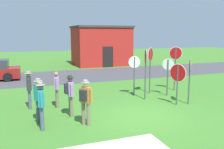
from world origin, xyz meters
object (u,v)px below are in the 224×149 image
Objects in this scene: person_holding_notes at (57,87)px; person_with_sunhat at (70,93)px; stop_sign_leaning_right at (134,69)px; stop_sign_tallest at (175,61)px; stop_sign_leaning_left at (146,65)px; stop_sign_center_cluster at (178,77)px; stop_sign_far_back at (190,73)px; person_in_blue at (41,103)px; person_in_teal at (85,99)px; stop_sign_rear_right at (150,62)px; person_on_left at (39,98)px; person_near_signs at (29,88)px; stop_sign_nearest at (168,71)px.

person_with_sunhat reaches higher than person_holding_notes.
stop_sign_tallest is at bearing 5.43° from stop_sign_leaning_right.
stop_sign_leaning_right is 0.84× the size of stop_sign_leaning_left.
stop_sign_leaning_left is 1.31× the size of stop_sign_center_cluster.
stop_sign_far_back is 1.32× the size of person_holding_notes.
stop_sign_leaning_left is at bearing 23.13° from person_in_blue.
person_in_teal is (-6.49, -3.69, -0.79)m from stop_sign_tallest.
person_in_teal is (-3.81, -2.44, -0.80)m from stop_sign_leaning_left.
person_in_teal is at bearing -150.38° from stop_sign_tallest.
stop_sign_far_back is at bearing -2.48° from person_with_sunhat.
stop_sign_tallest reaches higher than stop_sign_leaning_left.
stop_sign_far_back is at bearing -111.70° from stop_sign_tallest.
person_holding_notes is (-4.33, -0.77, -0.52)m from stop_sign_leaning_right.
stop_sign_rear_right is 5.54m from person_holding_notes.
person_with_sunhat is 1.29m from person_on_left.
person_on_left is 1.00× the size of person_near_signs.
stop_sign_nearest is 6.01m from person_in_teal.
person_near_signs is at bearing -174.54° from stop_sign_rear_right.
person_with_sunhat is at bearing -165.11° from stop_sign_nearest.
stop_sign_nearest is at bearing 14.73° from person_on_left.
stop_sign_rear_right is 1.51× the size of person_on_left.
person_near_signs is at bearing 167.42° from person_holding_notes.
person_on_left is (-0.02, 0.75, 0.00)m from person_in_blue.
stop_sign_leaning_left is 4.58m from person_holding_notes.
person_on_left is 2.05m from person_near_signs.
person_in_blue is (-0.89, -2.51, 0.03)m from person_holding_notes.
person_near_signs is (-7.23, 0.20, -0.40)m from stop_sign_nearest.
stop_sign_leaning_right is 2.88m from stop_sign_tallest.
person_near_signs is (-0.32, 2.78, 0.00)m from person_in_blue.
stop_sign_nearest is 1.79m from stop_sign_center_cluster.
stop_sign_far_back is at bearing 0.52° from person_on_left.
stop_sign_tallest reaches higher than person_with_sunhat.
stop_sign_tallest is 1.52× the size of person_with_sunhat.
stop_sign_center_cluster is 1.15× the size of person_in_teal.
stop_sign_rear_right reaches higher than stop_sign_nearest.
stop_sign_nearest reaches higher than person_on_left.
stop_sign_rear_right is 2.70m from stop_sign_far_back.
stop_sign_center_cluster reaches higher than person_holding_notes.
stop_sign_far_back is 1.28× the size of person_with_sunhat.
stop_sign_rear_right is at bearing 22.85° from person_on_left.
stop_sign_tallest is at bearing 23.73° from person_in_blue.
stop_sign_tallest is at bearing 29.62° from person_in_teal.
stop_sign_leaning_left is 1.18× the size of stop_sign_far_back.
person_with_sunhat is at bearing -155.11° from stop_sign_rear_right.
stop_sign_leaning_right is at bearing 25.72° from person_on_left.
stop_sign_center_cluster reaches higher than person_in_teal.
person_on_left is at bearing -157.15° from stop_sign_rear_right.
person_holding_notes is at bearing -12.58° from person_near_signs.
person_with_sunhat is 1.00× the size of person_near_signs.
person_with_sunhat and person_near_signs have the same top height.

